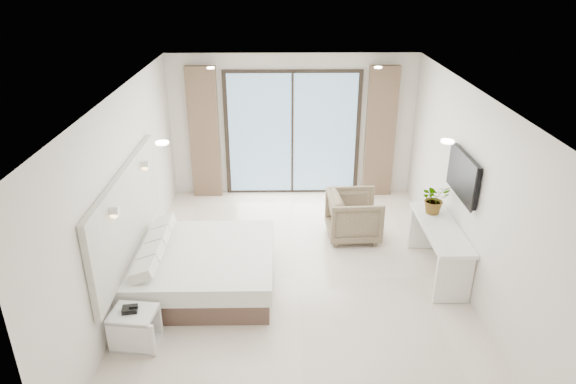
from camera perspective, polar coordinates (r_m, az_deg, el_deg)
name	(u,v)px	position (r m, az deg, el deg)	size (l,w,h in m)	color
ground	(297,279)	(7.51, 1.01, -9.60)	(6.20, 6.20, 0.00)	beige
room_shell	(282,158)	(7.44, -0.62, 3.78)	(4.62, 6.22, 2.72)	silver
bed	(202,268)	(7.31, -9.57, -8.31)	(1.95, 1.85, 0.68)	brown
nightstand	(135,328)	(6.51, -16.62, -14.30)	(0.56, 0.48, 0.46)	white
phone	(130,309)	(6.37, -17.16, -12.36)	(0.17, 0.14, 0.06)	black
console_desk	(440,239)	(7.66, 16.50, -5.04)	(0.50, 1.62, 0.77)	white
plant	(434,202)	(7.86, 15.95, -1.03)	(0.41, 0.46, 0.36)	#33662D
armchair	(354,214)	(8.44, 7.34, -2.42)	(0.82, 0.77, 0.85)	#867557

